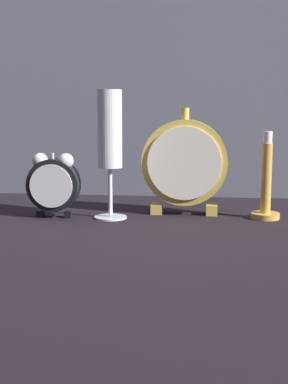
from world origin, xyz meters
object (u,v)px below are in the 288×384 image
Objects in this scene: alarm_clock_twin_bell at (53,182)px; mantel_clock_silver at (185,163)px; champagne_flute at (110,138)px; brass_candlestick at (266,190)px.

alarm_clock_twin_bell is 0.23m from mantel_clock_silver.
champagne_flute is at bearing -158.29° from mantel_clock_silver.
brass_candlestick is (0.37, 0.03, -0.01)m from alarm_clock_twin_bell.
mantel_clock_silver reaches higher than alarm_clock_twin_bell.
brass_candlestick is at bearing 6.13° from champagne_flute.
alarm_clock_twin_bell is 0.75× the size of brass_candlestick.
alarm_clock_twin_bell is 0.60× the size of mantel_clock_silver.
alarm_clock_twin_bell is 0.37m from brass_candlestick.
champagne_flute is (-0.13, -0.05, 0.05)m from mantel_clock_silver.
champagne_flute is 0.28m from brass_candlestick.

